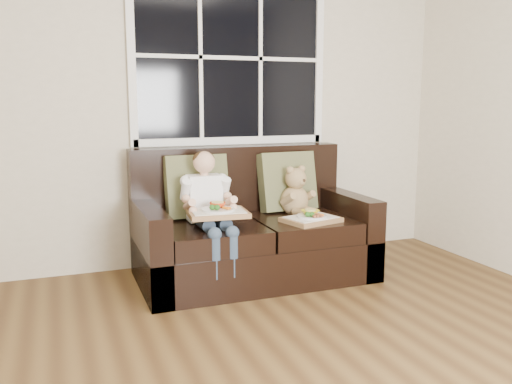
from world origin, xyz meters
name	(u,v)px	position (x,y,z in m)	size (l,w,h in m)	color
room_walls	(344,21)	(0.00, 0.00, 1.59)	(4.52, 5.02, 2.71)	beige
window_back	(231,58)	(0.39, 2.48, 1.65)	(1.62, 0.04, 1.37)	black
loveseat	(251,235)	(0.39, 2.02, 0.31)	(1.70, 0.92, 0.96)	black
pillow_left	(197,187)	(0.02, 2.17, 0.68)	(0.47, 0.21, 0.48)	olive
pillow_right	(287,182)	(0.76, 2.17, 0.68)	(0.47, 0.24, 0.47)	olive
child	(208,200)	(0.03, 1.90, 0.63)	(0.35, 0.58, 0.79)	white
teddy_bear	(295,194)	(0.76, 2.02, 0.60)	(0.26, 0.32, 0.39)	tan
tray_left	(218,212)	(0.05, 1.73, 0.57)	(0.42, 0.34, 0.09)	olive
tray_right	(311,218)	(0.75, 1.72, 0.48)	(0.44, 0.38, 0.09)	olive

